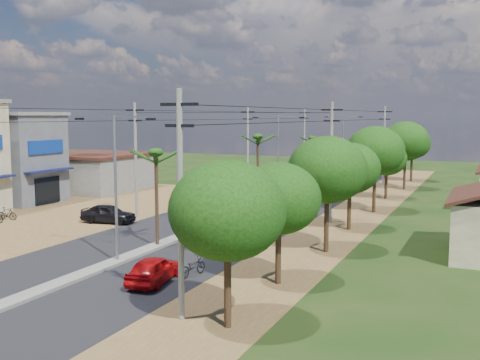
% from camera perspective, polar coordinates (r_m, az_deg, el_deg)
% --- Properties ---
extents(ground, '(160.00, 160.00, 0.00)m').
position_cam_1_polar(ground, '(31.56, -12.33, -8.24)').
color(ground, black).
rests_on(ground, ground).
extents(road, '(12.00, 110.00, 0.04)m').
position_cam_1_polar(road, '(44.20, -0.68, -3.81)').
color(road, black).
rests_on(road, ground).
extents(median, '(1.00, 90.00, 0.18)m').
position_cam_1_polar(median, '(46.89, 0.87, -3.13)').
color(median, '#605E56').
rests_on(median, ground).
extents(dirt_lot_west, '(18.00, 46.00, 0.04)m').
position_cam_1_polar(dirt_lot_west, '(47.16, -21.26, -3.61)').
color(dirt_lot_west, brown).
rests_on(dirt_lot_west, ground).
extents(dirt_shoulder_east, '(5.00, 90.00, 0.03)m').
position_cam_1_polar(dirt_shoulder_east, '(41.41, 10.09, -4.63)').
color(dirt_shoulder_east, brown).
rests_on(dirt_shoulder_east, ground).
extents(shophouse_grey, '(9.00, 6.40, 8.30)m').
position_cam_1_polar(shophouse_grey, '(55.81, -22.10, 2.16)').
color(shophouse_grey, '#484A50').
rests_on(shophouse_grey, ground).
extents(low_shed, '(10.40, 10.40, 3.95)m').
position_cam_1_polar(low_shed, '(62.67, -14.78, 0.84)').
color(low_shed, '#605E56').
rests_on(low_shed, ground).
extents(tree_east_a, '(4.40, 4.40, 6.37)m').
position_cam_1_polar(tree_east_a, '(20.73, -1.29, -3.13)').
color(tree_east_a, black).
rests_on(tree_east_a, ground).
extents(tree_east_b, '(4.00, 4.00, 5.83)m').
position_cam_1_polar(tree_east_b, '(26.33, 3.95, -1.90)').
color(tree_east_b, black).
rests_on(tree_east_b, ground).
extents(tree_east_c, '(4.60, 4.60, 6.83)m').
position_cam_1_polar(tree_east_c, '(32.74, 8.87, 1.02)').
color(tree_east_c, black).
rests_on(tree_east_c, ground).
extents(tree_east_d, '(4.20, 4.20, 6.13)m').
position_cam_1_polar(tree_east_d, '(39.63, 11.12, 1.17)').
color(tree_east_d, black).
rests_on(tree_east_d, ground).
extents(tree_east_e, '(4.80, 4.80, 7.14)m').
position_cam_1_polar(tree_east_e, '(47.34, 13.59, 2.88)').
color(tree_east_e, black).
rests_on(tree_east_e, ground).
extents(tree_east_f, '(3.80, 3.80, 5.52)m').
position_cam_1_polar(tree_east_f, '(55.35, 14.68, 2.11)').
color(tree_east_f, black).
rests_on(tree_east_f, ground).
extents(tree_east_g, '(5.00, 5.00, 7.38)m').
position_cam_1_polar(tree_east_g, '(63.08, 16.47, 3.80)').
color(tree_east_g, black).
rests_on(tree_east_g, ground).
extents(tree_east_h, '(4.40, 4.40, 6.52)m').
position_cam_1_polar(tree_east_h, '(71.07, 17.10, 3.58)').
color(tree_east_h, black).
rests_on(tree_east_h, ground).
extents(palm_median_near, '(2.00, 2.00, 6.15)m').
position_cam_1_polar(palm_median_near, '(33.91, -8.54, 2.36)').
color(palm_median_near, black).
rests_on(palm_median_near, ground).
extents(palm_median_mid, '(2.00, 2.00, 6.55)m').
position_cam_1_polar(palm_median_mid, '(48.11, 1.83, 4.08)').
color(palm_median_mid, black).
rests_on(palm_median_mid, ground).
extents(palm_median_far, '(2.00, 2.00, 5.85)m').
position_cam_1_polar(palm_median_far, '(63.21, 7.37, 4.04)').
color(palm_median_far, black).
rests_on(palm_median_far, ground).
extents(streetlight_near, '(5.10, 0.18, 8.00)m').
position_cam_1_polar(streetlight_near, '(30.70, -12.55, 0.43)').
color(streetlight_near, gray).
rests_on(streetlight_near, ground).
extents(streetlight_mid, '(5.10, 0.18, 8.00)m').
position_cam_1_polar(streetlight_mid, '(52.82, 3.89, 3.08)').
color(streetlight_mid, gray).
rests_on(streetlight_mid, ground).
extents(streetlight_far, '(5.10, 0.18, 8.00)m').
position_cam_1_polar(streetlight_far, '(76.72, 10.41, 4.07)').
color(streetlight_far, gray).
rests_on(streetlight_far, ground).
extents(utility_pole_w_b, '(1.60, 0.24, 9.00)m').
position_cam_1_polar(utility_pole_w_b, '(44.48, -10.55, 2.30)').
color(utility_pole_w_b, '#605E56').
rests_on(utility_pole_w_b, ground).
extents(utility_pole_w_c, '(1.60, 0.24, 9.00)m').
position_cam_1_polar(utility_pole_w_c, '(63.76, 0.80, 3.66)').
color(utility_pole_w_c, '#605E56').
rests_on(utility_pole_w_c, ground).
extents(utility_pole_w_d, '(1.60, 0.24, 9.00)m').
position_cam_1_polar(utility_pole_w_d, '(83.43, 6.55, 4.30)').
color(utility_pole_w_d, '#605E56').
rests_on(utility_pole_w_d, ground).
extents(utility_pole_e_a, '(1.60, 0.24, 9.00)m').
position_cam_1_polar(utility_pole_e_a, '(21.61, -6.08, -2.05)').
color(utility_pole_e_a, '#605E56').
rests_on(utility_pole_e_a, ground).
extents(utility_pole_e_b, '(1.60, 0.24, 9.00)m').
position_cam_1_polar(utility_pole_e_b, '(41.98, 9.23, 2.07)').
color(utility_pole_e_b, '#605E56').
rests_on(utility_pole_e_b, ground).
extents(utility_pole_e_c, '(1.60, 0.24, 9.00)m').
position_cam_1_polar(utility_pole_e_c, '(63.45, 14.40, 3.44)').
color(utility_pole_e_c, '#605E56').
rests_on(utility_pole_e_c, ground).
extents(car_red_near, '(2.11, 4.03, 1.31)m').
position_cam_1_polar(car_red_near, '(27.38, -8.76, -9.03)').
color(car_red_near, '#9D080A').
rests_on(car_red_near, ground).
extents(car_silver_mid, '(2.77, 5.10, 1.59)m').
position_cam_1_polar(car_silver_mid, '(40.09, 1.86, -3.76)').
color(car_silver_mid, '#A6A8AE').
rests_on(car_silver_mid, ground).
extents(car_white_far, '(2.09, 4.73, 1.35)m').
position_cam_1_polar(car_white_far, '(49.67, 0.43, -1.90)').
color(car_white_far, silver).
rests_on(car_white_far, ground).
extents(car_parked_dark, '(4.29, 2.16, 1.40)m').
position_cam_1_polar(car_parked_dark, '(42.89, -13.24, -3.39)').
color(car_parked_dark, black).
rests_on(car_parked_dark, ground).
extents(moto_rider_east, '(1.00, 1.90, 0.95)m').
position_cam_1_polar(moto_rider_east, '(28.32, -4.81, -8.82)').
color(moto_rider_east, black).
rests_on(moto_rider_east, ground).
extents(moto_rider_west_a, '(1.10, 1.76, 0.87)m').
position_cam_1_polar(moto_rider_west_a, '(46.33, -1.03, -2.81)').
color(moto_rider_west_a, black).
rests_on(moto_rider_west_a, ground).
extents(moto_rider_west_b, '(1.00, 1.77, 1.02)m').
position_cam_1_polar(moto_rider_west_b, '(60.04, 1.91, -0.59)').
color(moto_rider_west_b, black).
rests_on(moto_rider_west_b, ground).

